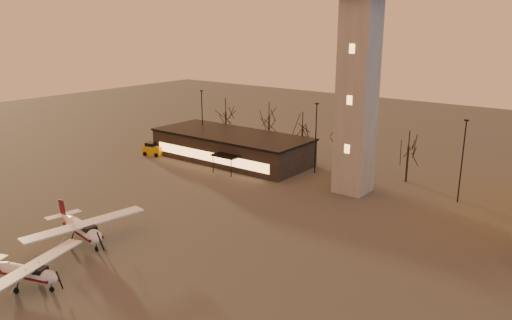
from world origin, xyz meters
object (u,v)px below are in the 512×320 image
at_px(control_tower, 359,62).
at_px(cessna_front, 30,276).
at_px(cessna_rear, 84,233).
at_px(terminal, 231,147).
at_px(service_cart, 153,150).

bearing_deg(control_tower, cessna_front, -104.41).
xyz_separation_m(cessna_front, cessna_rear, (-3.76, 7.64, 0.14)).
relative_size(control_tower, terminal, 1.28).
height_order(cessna_front, service_cart, cessna_front).
distance_m(cessna_front, cessna_rear, 8.51).
height_order(terminal, service_cart, terminal).
relative_size(control_tower, service_cart, 9.04).
relative_size(cessna_rear, service_cart, 3.36).
xyz_separation_m(control_tower, terminal, (-21.99, 1.98, -14.17)).
relative_size(cessna_front, cessna_rear, 0.87).
bearing_deg(cessna_rear, service_cart, 136.51).
bearing_deg(cessna_front, terminal, 89.84).
xyz_separation_m(terminal, service_cart, (-12.07, -5.43, -1.36)).
bearing_deg(terminal, control_tower, -5.15).
bearing_deg(control_tower, cessna_rear, -114.03).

